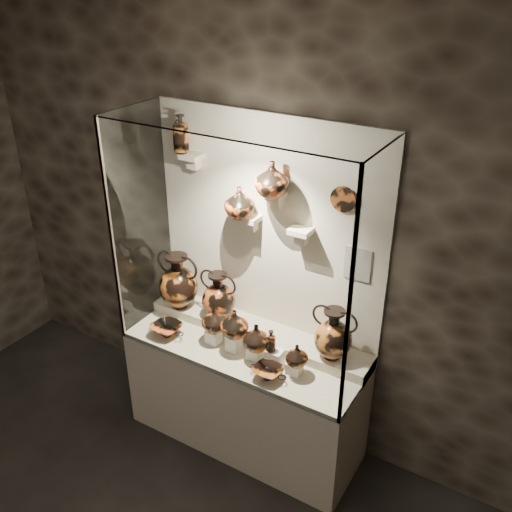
{
  "coord_description": "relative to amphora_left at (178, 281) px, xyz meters",
  "views": [
    {
      "loc": [
        1.72,
        -0.51,
        3.24
      ],
      "look_at": [
        0.05,
        2.25,
        1.53
      ],
      "focal_mm": 40.0,
      "sensor_mm": 36.0,
      "label": 1
    }
  ],
  "objects": [
    {
      "name": "kylix_left",
      "position": [
        0.09,
        -0.27,
        -0.23
      ],
      "size": [
        0.32,
        0.29,
        0.11
      ],
      "primitive_type": null,
      "rotation": [
        0.0,
        0.0,
        -0.27
      ],
      "color": "#BE4D21",
      "rests_on": "front_tier"
    },
    {
      "name": "pedestal_c",
      "position": [
        0.76,
        -0.17,
        -0.24
      ],
      "size": [
        0.09,
        0.09,
        0.09
      ],
      "primitive_type": "cube",
      "color": "silver",
      "rests_on": "front_tier"
    },
    {
      "name": "jug_e",
      "position": [
        1.08,
        -0.18,
        -0.13
      ],
      "size": [
        0.19,
        0.19,
        0.15
      ],
      "primitive_type": "imported",
      "rotation": [
        0.0,
        0.0,
        -0.3
      ],
      "color": "#9F551E",
      "rests_on": "pedestal_e"
    },
    {
      "name": "pedestal_d",
      "position": [
        0.92,
        -0.17,
        -0.23
      ],
      "size": [
        0.09,
        0.09,
        0.12
      ],
      "primitive_type": "cube",
      "color": "silver",
      "rests_on": "front_tier"
    },
    {
      "name": "glass_front",
      "position": [
        0.64,
        -0.41,
        0.48
      ],
      "size": [
        1.7,
        0.01,
        1.6
      ],
      "primitive_type": "cube",
      "color": "white",
      "rests_on": "plinth"
    },
    {
      "name": "ovoid_vase_a",
      "position": [
        0.5,
        0.07,
        0.71
      ],
      "size": [
        0.26,
        0.26,
        0.21
      ],
      "primitive_type": "imported",
      "rotation": [
        0.0,
        0.0,
        0.33
      ],
      "color": "#BE4D21",
      "rests_on": "bracket_ca"
    },
    {
      "name": "frame_post_right",
      "position": [
        1.48,
        -0.41,
        0.48
      ],
      "size": [
        0.02,
        0.02,
        1.6
      ],
      "primitive_type": "cube",
      "color": "gray",
      "rests_on": "plinth"
    },
    {
      "name": "amphora_right",
      "position": [
        1.23,
        0.03,
        -0.03
      ],
      "size": [
        0.38,
        0.38,
        0.36
      ],
      "primitive_type": null,
      "rotation": [
        0.0,
        0.0,
        0.39
      ],
      "color": "#9F551E",
      "rests_on": "rear_tier"
    },
    {
      "name": "kylix_right",
      "position": [
        0.94,
        -0.3,
        -0.24
      ],
      "size": [
        0.31,
        0.29,
        0.1
      ],
      "primitive_type": null,
      "rotation": [
        0.0,
        0.0,
        0.41
      ],
      "color": "#9F551E",
      "rests_on": "front_tier"
    },
    {
      "name": "jug_a",
      "position": [
        0.43,
        -0.16,
        -0.09
      ],
      "size": [
        0.22,
        0.22,
        0.19
      ],
      "primitive_type": "imported",
      "rotation": [
        0.0,
        0.0,
        0.26
      ],
      "color": "#9F551E",
      "rests_on": "pedestal_a"
    },
    {
      "name": "ovoid_vase_b",
      "position": [
        0.74,
        0.07,
        0.91
      ],
      "size": [
        0.27,
        0.27,
        0.22
      ],
      "primitive_type": "imported",
      "rotation": [
        0.0,
        0.0,
        -0.35
      ],
      "color": "#BE4D21",
      "rests_on": "bracket_cb"
    },
    {
      "name": "lekythos_small",
      "position": [
        0.89,
        -0.18,
        -0.08
      ],
      "size": [
        0.08,
        0.08,
        0.18
      ],
      "primitive_type": null,
      "rotation": [
        0.0,
        0.0,
        0.08
      ],
      "color": "#BE4D21",
      "rests_on": "pedestal_d"
    },
    {
      "name": "bracket_ul",
      "position": [
        0.09,
        0.12,
        0.93
      ],
      "size": [
        0.14,
        0.12,
        0.04
      ],
      "primitive_type": "cube",
      "color": "beige",
      "rests_on": "back_panel"
    },
    {
      "name": "glass_left",
      "position": [
        -0.2,
        -0.12,
        0.48
      ],
      "size": [
        0.01,
        0.6,
        1.6
      ],
      "primitive_type": "cube",
      "color": "white",
      "rests_on": "plinth"
    },
    {
      "name": "back_panel",
      "position": [
        0.64,
        0.2,
        0.48
      ],
      "size": [
        1.7,
        0.03,
        1.6
      ],
      "primitive_type": "cube",
      "color": "beige",
      "rests_on": "plinth"
    },
    {
      "name": "frame_post_left",
      "position": [
        -0.2,
        -0.41,
        0.48
      ],
      "size": [
        0.02,
        0.02,
        1.6
      ],
      "primitive_type": "cube",
      "color": "gray",
      "rests_on": "plinth"
    },
    {
      "name": "wall_back",
      "position": [
        0.64,
        0.2,
        0.48
      ],
      "size": [
        5.0,
        0.02,
        3.2
      ],
      "primitive_type": "cube",
      "color": "#2C221B",
      "rests_on": "ground"
    },
    {
      "name": "pedestal_e",
      "position": [
        1.06,
        -0.17,
        -0.25
      ],
      "size": [
        0.09,
        0.09,
        0.08
      ],
      "primitive_type": "cube",
      "color": "silver",
      "rests_on": "front_tier"
    },
    {
      "name": "bracket_cc",
      "position": [
        0.92,
        0.12,
        0.58
      ],
      "size": [
        0.14,
        0.12,
        0.04
      ],
      "primitive_type": "cube",
      "color": "beige",
      "rests_on": "back_panel"
    },
    {
      "name": "amphora_left",
      "position": [
        0.0,
        0.0,
        0.0
      ],
      "size": [
        0.41,
        0.41,
        0.43
      ],
      "primitive_type": null,
      "rotation": [
        0.0,
        0.0,
        -0.2
      ],
      "color": "#9F551E",
      "rests_on": "rear_tier"
    },
    {
      "name": "jug_b",
      "position": [
        0.61,
        -0.18,
        -0.06
      ],
      "size": [
        0.23,
        0.23,
        0.2
      ],
      "primitive_type": "imported",
      "rotation": [
        0.0,
        0.0,
        -0.21
      ],
      "color": "#BE4D21",
      "rests_on": "pedestal_b"
    },
    {
      "name": "bracket_cb",
      "position": [
        0.74,
        0.12,
        0.78
      ],
      "size": [
        0.1,
        0.12,
        0.04
      ],
      "primitive_type": "cube",
      "color": "beige",
      "rests_on": "back_panel"
    },
    {
      "name": "jug_c",
      "position": [
        0.78,
        -0.18,
        -0.1
      ],
      "size": [
        0.24,
        0.24,
        0.19
      ],
      "primitive_type": "imported",
      "rotation": [
        0.0,
        0.0,
        -0.38
      ],
      "color": "#9F551E",
      "rests_on": "pedestal_c"
    },
    {
      "name": "wall_plate",
      "position": [
        1.17,
        0.17,
        0.84
      ],
      "size": [
        0.16,
        0.02,
        0.16
      ],
      "primitive_type": "cylinder",
      "rotation": [
        1.57,
        0.0,
        0.0
      ],
      "color": "brown",
      "rests_on": "back_panel"
    },
    {
      "name": "pedestal_a",
      "position": [
        0.42,
        -0.17,
        -0.24
      ],
      "size": [
        0.09,
        0.09,
        0.1
      ],
      "primitive_type": "cube",
      "color": "silver",
      "rests_on": "front_tier"
    },
    {
      "name": "bracket_ca",
      "position": [
        0.54,
        0.12,
        0.58
      ],
      "size": [
        0.14,
        0.12,
        0.04
      ],
      "primitive_type": "cube",
      "color": "beige",
      "rests_on": "back_panel"
    },
    {
      "name": "amphora_mid",
      "position": [
        0.34,
        0.03,
        -0.03
      ],
      "size": [
        0.31,
        0.31,
        0.36
      ],
      "primitive_type": null,
      "rotation": [
        0.0,
        0.0,
        -0.09
      ],
      "color": "#BE4D21",
      "rests_on": "rear_tier"
    },
    {
      "name": "glass_top",
      "position": [
        0.64,
        -0.12,
        1.28
      ],
      "size": [
        1.7,
        0.6,
        0.01
      ],
      "primitive_type": "cube",
      "color": "white",
      "rests_on": "back_panel"
    },
    {
      "name": "pedestal_b",
      "position": [
        0.59,
        -0.17,
        -0.22
      ],
      "size": [
        0.09,
        0.09,
        0.13
      ],
      "primitive_type": "cube",
      "color": "silver",
      "rests_on": "front_tier"
    },
    {
      "name": "lekythos_tall",
      "position": [
        0.03,
        0.1,
        1.09
      ],
      "size": [
        0.12,
        0.12,
        0.29
      ],
      "primitive_type": null,
      "rotation": [
        0.0,
        0.0,
        -0.07
      ],
      "color": "#9F551E",
      "rests_on": "bracket_ul"
    },
    {
      "name": "rear_tier",
      "position": [
        0.64,
        0.06,
        -0.27
      ],
      "size": [
        1.7,
        0.25,
        0.1
      ],
      "primitive_type": "cube",
      "color": "#BBAE90",
      "rests_on": "plinth"
    },
    {
      "name": "plinth",
      "position": [
        0.64,
        -0.12,
        -0.72
      ],
      "size": [
        1.7,
        0.6,
        0.8
      ],
      "primitive_type": "cube",
      "color": "beige",
      "rests_on": "floor"
    },
    {
      "name": "glass_right",
      "position": [
        1.49,
        -0.12,
        0.48
      ],
      "size": [
        0.01,
        0.6,
        1.6
      ],
      "primitive_type": "cube",
      "color": "white",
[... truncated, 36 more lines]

